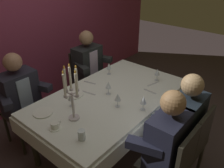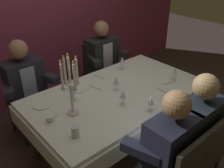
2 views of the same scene
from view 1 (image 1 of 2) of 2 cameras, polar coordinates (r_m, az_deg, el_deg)
The scene contains 22 objects.
ground_plane at distance 3.18m, azimuth -0.30°, elevation -14.17°, with size 12.00×12.00×0.00m, color #3F3233.
back_wall at distance 3.72m, azimuth -20.97°, elevation 14.20°, with size 6.00×0.12×2.70m, color #8A334F.
dining_table at distance 2.80m, azimuth -0.33°, elevation -4.81°, with size 1.94×1.14×0.74m.
candelabra at distance 2.23m, azimuth -9.81°, elevation -2.48°, with size 0.19×0.19×0.60m.
dinner_plate_0 at distance 2.53m, azimuth -16.56°, elevation -6.73°, with size 0.20×0.20×0.01m, color white.
dinner_plate_1 at distance 2.78m, azimuth -9.42°, elevation -2.46°, with size 0.24×0.24×0.01m, color white.
wine_glass_0 at distance 2.48m, azimuth 1.40°, elevation -3.29°, with size 0.07×0.07×0.16m.
wine_glass_1 at distance 3.18m, azimuth -0.75°, elevation 4.33°, with size 0.07×0.07×0.16m.
wine_glass_2 at distance 2.45m, azimuth 7.70°, elevation -4.02°, with size 0.07×0.07×0.16m.
wine_glass_3 at distance 2.52m, azimuth -10.02°, elevation -3.10°, with size 0.07×0.07×0.16m.
wine_glass_4 at distance 2.70m, azimuth -0.90°, elevation -0.30°, with size 0.07×0.07×0.16m.
wine_glass_5 at distance 3.06m, azimuth 11.02°, elevation 2.79°, with size 0.07×0.07×0.16m.
water_tumbler_0 at distance 2.11m, azimuth -7.45°, elevation -12.27°, with size 0.07×0.07×0.10m, color silver.
coffee_cup_0 at distance 2.29m, azimuth -13.78°, elevation -9.87°, with size 0.13×0.12×0.06m.
spoon_0 at distance 2.84m, azimuth 9.31°, elevation -1.83°, with size 0.17×0.02×0.01m, color #B7B7BC.
knife_1 at distance 3.01m, azimuth 10.04°, elevation 0.03°, with size 0.19×0.02×0.01m, color #B7B7BC.
knife_2 at distance 2.79m, azimuth -5.73°, elevation -2.19°, with size 0.19×0.02×0.01m, color #B7B7BC.
spoon_3 at distance 3.01m, azimuth -5.47°, elevation 0.36°, with size 0.17×0.02×0.01m, color #B7B7BC.
seated_diner_0 at distance 3.01m, azimuth -21.79°, elevation -1.98°, with size 0.63×0.48×1.24m.
seated_diner_1 at distance 2.18m, azimuth 13.55°, elevation -13.35°, with size 0.63×0.48×1.24m.
seated_diner_2 at distance 2.46m, azimuth 17.74°, elevation -8.45°, with size 0.63×0.48×1.24m.
seated_diner_3 at distance 3.60m, azimuth -6.07°, elevation 5.11°, with size 0.63×0.48×1.24m.
Camera 1 is at (-1.78, -1.51, 2.17)m, focal length 37.35 mm.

